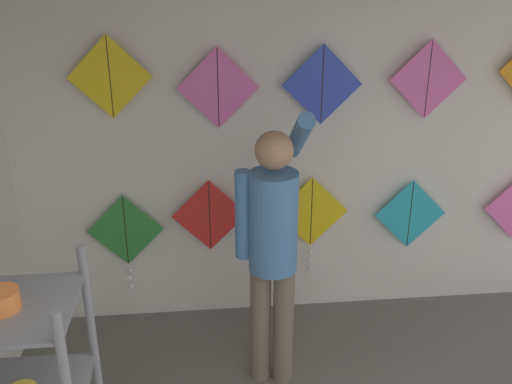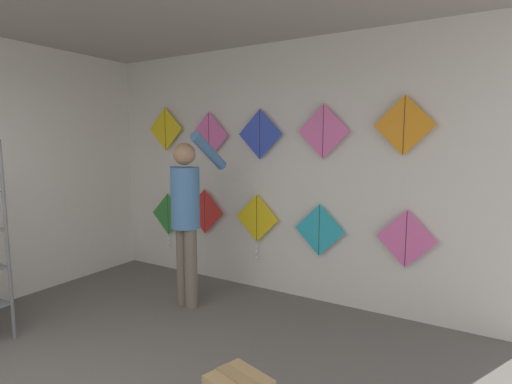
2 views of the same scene
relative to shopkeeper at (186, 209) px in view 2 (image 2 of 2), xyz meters
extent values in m
cube|color=silver|center=(0.47, 0.85, 0.37)|extent=(5.23, 0.06, 2.80)
cube|color=silver|center=(-1.77, -0.82, 0.37)|extent=(0.06, 4.08, 2.80)
cylinder|color=slate|center=(-0.82, -1.37, -0.16)|extent=(0.03, 0.03, 1.75)
cylinder|color=#726656|center=(-0.07, 0.01, -0.61)|extent=(0.13, 0.13, 0.84)
cylinder|color=#726656|center=(0.07, -0.03, -0.61)|extent=(0.13, 0.13, 0.84)
cylinder|color=#4C7FB7|center=(0.00, -0.01, 0.12)|extent=(0.30, 0.30, 0.63)
sphere|color=tan|center=(0.00, -0.01, 0.57)|extent=(0.23, 0.23, 0.23)
cylinder|color=#4C7FB7|center=(-0.17, 0.03, 0.16)|extent=(0.10, 0.10, 0.56)
cylinder|color=#4C7FB7|center=(0.17, 0.17, 0.60)|extent=(0.10, 0.52, 0.41)
cube|color=#A08052|center=(1.49, -1.28, -0.70)|extent=(0.34, 0.17, 0.01)
cube|color=#338C38|center=(-0.99, 0.76, -0.26)|extent=(0.56, 0.01, 0.56)
cylinder|color=black|center=(-0.99, 0.76, -0.26)|extent=(0.01, 0.01, 0.53)
sphere|color=white|center=(-0.99, 0.75, -0.59)|extent=(0.04, 0.04, 0.04)
sphere|color=white|center=(-0.99, 0.75, -0.66)|extent=(0.04, 0.04, 0.04)
sphere|color=white|center=(-0.99, 0.75, -0.73)|extent=(0.04, 0.04, 0.04)
cube|color=red|center=(-0.37, 0.76, -0.17)|extent=(0.56, 0.01, 0.56)
cylinder|color=black|center=(-0.37, 0.76, -0.17)|extent=(0.01, 0.01, 0.53)
cube|color=yellow|center=(0.39, 0.76, -0.18)|extent=(0.56, 0.01, 0.56)
cylinder|color=black|center=(0.39, 0.76, -0.18)|extent=(0.01, 0.01, 0.53)
sphere|color=white|center=(0.39, 0.75, -0.51)|extent=(0.04, 0.04, 0.04)
sphere|color=white|center=(0.39, 0.75, -0.58)|extent=(0.04, 0.04, 0.04)
sphere|color=white|center=(0.39, 0.75, -0.65)|extent=(0.04, 0.04, 0.04)
cube|color=#28B2C6|center=(1.17, 0.76, -0.23)|extent=(0.56, 0.01, 0.56)
cylinder|color=black|center=(1.17, 0.76, -0.23)|extent=(0.01, 0.01, 0.53)
cube|color=pink|center=(2.04, 0.76, -0.22)|extent=(0.56, 0.01, 0.56)
cylinder|color=black|center=(2.04, 0.76, -0.22)|extent=(0.01, 0.01, 0.53)
cube|color=yellow|center=(-0.99, 0.76, 0.86)|extent=(0.56, 0.01, 0.56)
cylinder|color=black|center=(-0.99, 0.76, 0.86)|extent=(0.01, 0.01, 0.53)
cube|color=pink|center=(-0.28, 0.76, 0.77)|extent=(0.56, 0.01, 0.56)
cylinder|color=black|center=(-0.28, 0.76, 0.77)|extent=(0.01, 0.01, 0.53)
cube|color=blue|center=(0.43, 0.76, 0.78)|extent=(0.56, 0.01, 0.56)
cylinder|color=black|center=(0.43, 0.76, 0.78)|extent=(0.01, 0.01, 0.53)
cube|color=pink|center=(1.19, 0.76, 0.80)|extent=(0.56, 0.01, 0.56)
cylinder|color=black|center=(1.19, 0.76, 0.80)|extent=(0.01, 0.01, 0.53)
cube|color=orange|center=(1.98, 0.76, 0.85)|extent=(0.56, 0.01, 0.56)
cylinder|color=black|center=(1.98, 0.76, 0.85)|extent=(0.01, 0.01, 0.53)
camera|label=1|loc=(-0.42, -3.07, 1.58)|focal=40.00mm
camera|label=2|loc=(2.73, -3.12, 0.69)|focal=28.00mm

